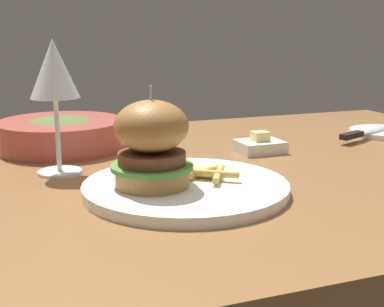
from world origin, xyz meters
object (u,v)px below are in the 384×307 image
at_px(butter_dish, 260,145).
at_px(table_knife, 370,131).
at_px(burger_sandwich, 154,144).
at_px(bread_plate, 382,132).
at_px(soup_bowl, 61,133).
at_px(wine_glass, 54,73).
at_px(main_plate, 186,188).

bearing_deg(butter_dish, table_knife, 6.71).
xyz_separation_m(burger_sandwich, bread_plate, (0.54, 0.22, -0.06)).
bearing_deg(soup_bowl, butter_dish, -25.22).
relative_size(burger_sandwich, bread_plate, 0.98).
xyz_separation_m(butter_dish, soup_bowl, (-0.31, 0.15, 0.02)).
bearing_deg(table_knife, butter_dish, -173.29).
bearing_deg(wine_glass, butter_dish, 2.86).
bearing_deg(wine_glass, bread_plate, 5.92).
relative_size(burger_sandwich, butter_dish, 1.66).
height_order(main_plate, burger_sandwich, burger_sandwich).
relative_size(main_plate, butter_dish, 3.50).
distance_m(table_knife, butter_dish, 0.25).
bearing_deg(burger_sandwich, bread_plate, 22.21).
xyz_separation_m(wine_glass, soup_bowl, (0.02, 0.16, -0.12)).
distance_m(main_plate, bread_plate, 0.55).
bearing_deg(main_plate, burger_sandwich, 179.16).
bearing_deg(bread_plate, burger_sandwich, -157.79).
xyz_separation_m(main_plate, table_knife, (0.45, 0.20, 0.01)).
bearing_deg(soup_bowl, burger_sandwich, -77.00).
relative_size(butter_dish, soup_bowl, 0.35).
distance_m(wine_glass, table_knife, 0.61).
height_order(wine_glass, butter_dish, wine_glass).
bearing_deg(wine_glass, burger_sandwich, -57.48).
bearing_deg(butter_dish, bread_plate, 9.34).
distance_m(wine_glass, butter_dish, 0.36).
height_order(main_plate, soup_bowl, soup_bowl).
height_order(butter_dish, soup_bowl, soup_bowl).
bearing_deg(soup_bowl, main_plate, -70.10).
relative_size(burger_sandwich, wine_glass, 0.65).
bearing_deg(wine_glass, soup_bowl, 81.44).
bearing_deg(butter_dish, burger_sandwich, -144.49).
distance_m(bread_plate, table_knife, 0.05).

